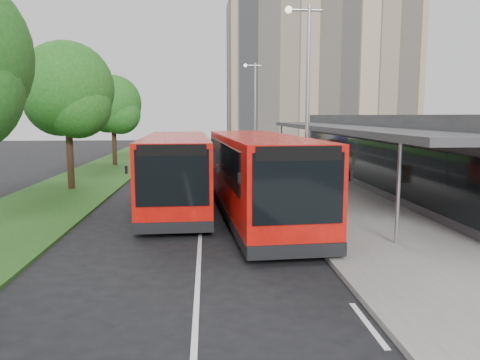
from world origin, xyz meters
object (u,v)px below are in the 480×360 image
object	(u,v)px
bus_main	(259,177)
bollard	(272,158)
lamp_post_near	(306,96)
bus_second	(177,171)
lamp_post_far	(254,106)
car_near	(219,144)
litter_bin	(294,174)
tree_far	(113,108)
tree_mid	(67,95)
car_far	(199,141)

from	to	relation	value
bus_main	bollard	bearing A→B (deg)	76.42
lamp_post_near	bus_second	world-z (taller)	lamp_post_near
bus_main	bollard	size ratio (longest dim) A/B	10.64
lamp_post_far	bollard	size ratio (longest dim) A/B	7.37
car_near	bus_second	bearing A→B (deg)	-98.91
litter_bin	bus_main	bearing A→B (deg)	-109.26
bus_second	litter_bin	distance (m)	8.59
bus_main	litter_bin	bearing A→B (deg)	66.65
lamp_post_near	litter_bin	world-z (taller)	lamp_post_near
litter_bin	car_near	world-z (taller)	car_near
tree_far	lamp_post_near	size ratio (longest dim) A/B	0.88
tree_far	bollard	xyz separation A→B (m)	(12.26, -1.69, -3.87)
bus_second	bollard	size ratio (longest dim) A/B	10.18
tree_mid	car_near	distance (m)	30.07
bus_second	litter_bin	bearing A→B (deg)	40.86
lamp_post_far	car_near	world-z (taller)	lamp_post_far
tree_far	bus_main	xyz separation A→B (m)	(9.21, -19.93, -2.91)
bus_second	car_near	xyz separation A→B (m)	(2.71, 33.68, -0.91)
bus_main	lamp_post_near	bearing A→B (deg)	20.56
litter_bin	car_far	world-z (taller)	car_far
bus_main	litter_bin	xyz separation A→B (m)	(2.99, 8.55, -0.99)
lamp_post_far	bus_main	xyz separation A→B (m)	(-1.92, -20.88, -3.06)
bus_main	bus_second	size ratio (longest dim) A/B	1.05
lamp_post_far	litter_bin	size ratio (longest dim) A/B	7.86
litter_bin	bollard	world-z (taller)	bollard
bollard	bus_main	bearing A→B (deg)	-99.49
lamp_post_near	bus_main	world-z (taller)	lamp_post_near
bollard	tree_mid	bearing A→B (deg)	-139.94
lamp_post_near	car_far	xyz separation A→B (m)	(-4.89, 41.87, -4.05)
bus_second	bus_main	bearing A→B (deg)	-42.15
lamp_post_near	car_near	bearing A→B (deg)	93.96
tree_mid	car_far	world-z (taller)	tree_mid
car_far	bollard	bearing A→B (deg)	-94.69
tree_mid	tree_far	xyz separation A→B (m)	(0.00, 12.00, -0.47)
bus_second	bollard	distance (m)	16.77
bus_main	litter_bin	distance (m)	9.11
bus_main	bus_second	bearing A→B (deg)	135.96
car_near	car_far	xyz separation A→B (m)	(-2.43, 6.35, -0.01)
tree_far	litter_bin	xyz separation A→B (m)	(12.20, -11.38, -3.91)
lamp_post_far	bollard	distance (m)	4.94
tree_far	bus_main	size ratio (longest dim) A/B	0.61
bus_second	bollard	world-z (taller)	bus_second
lamp_post_near	bus_main	distance (m)	3.72
bus_second	litter_bin	size ratio (longest dim) A/B	10.86
bus_main	bollard	xyz separation A→B (m)	(3.05, 18.24, -0.96)
lamp_post_far	tree_mid	bearing A→B (deg)	-130.68
bollard	car_near	distance (m)	18.51
bus_second	bollard	xyz separation A→B (m)	(6.30, 15.52, -0.90)
bus_second	car_far	distance (m)	40.04
tree_far	car_near	size ratio (longest dim) A/B	1.77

